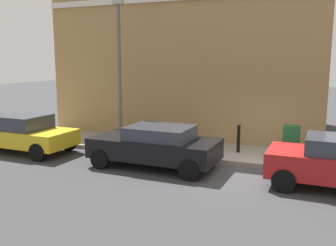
# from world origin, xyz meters

# --- Properties ---
(ground) EXTENTS (80.00, 80.00, 0.00)m
(ground) POSITION_xyz_m (0.00, 0.00, 0.00)
(ground) COLOR #38383A
(sidewalk) EXTENTS (2.62, 30.00, 0.15)m
(sidewalk) POSITION_xyz_m (1.89, 6.00, 0.07)
(sidewalk) COLOR gray
(sidewalk) RESTS_ON ground
(corner_building) EXTENTS (7.42, 12.18, 8.59)m
(corner_building) POSITION_xyz_m (6.86, 4.09, 4.30)
(corner_building) COLOR #9E7A4C
(corner_building) RESTS_ON ground
(car_black) EXTENTS (2.00, 4.21, 1.39)m
(car_black) POSITION_xyz_m (-0.60, 3.12, 0.74)
(car_black) COLOR black
(car_black) RESTS_ON ground
(car_yellow) EXTENTS (1.96, 4.07, 1.43)m
(car_yellow) POSITION_xyz_m (-0.69, 8.68, 0.74)
(car_yellow) COLOR gold
(car_yellow) RESTS_ON ground
(utility_cabinet) EXTENTS (0.46, 0.61, 1.15)m
(utility_cabinet) POSITION_xyz_m (1.75, -0.93, 0.68)
(utility_cabinet) COLOR #1E4C28
(utility_cabinet) RESTS_ON sidewalk
(bollard_near_cabinet) EXTENTS (0.14, 0.14, 1.04)m
(bollard_near_cabinet) POSITION_xyz_m (1.85, 0.92, 0.70)
(bollard_near_cabinet) COLOR black
(bollard_near_cabinet) RESTS_ON sidewalk
(lamppost) EXTENTS (0.20, 0.44, 5.72)m
(lamppost) POSITION_xyz_m (1.89, 5.87, 3.30)
(lamppost) COLOR #59595B
(lamppost) RESTS_ON sidewalk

